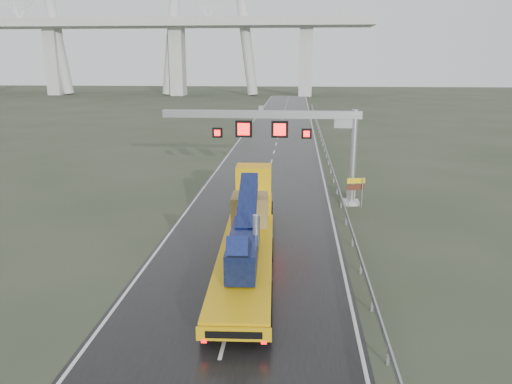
# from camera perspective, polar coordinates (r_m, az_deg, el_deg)

# --- Properties ---
(ground) EXTENTS (400.00, 400.00, 0.00)m
(ground) POSITION_cam_1_polar(r_m,az_deg,el_deg) (22.10, -2.88, -14.05)
(ground) COLOR #313928
(ground) RESTS_ON ground
(road) EXTENTS (11.00, 200.00, 0.02)m
(road) POSITION_cam_1_polar(r_m,az_deg,el_deg) (60.19, 2.07, 4.58)
(road) COLOR black
(road) RESTS_ON ground
(guardrail) EXTENTS (0.20, 140.00, 1.40)m
(guardrail) POSITION_cam_1_polar(r_m,az_deg,el_deg) (50.30, 8.51, 3.20)
(guardrail) COLOR gray
(guardrail) RESTS_ON ground
(sign_gantry) EXTENTS (14.90, 1.20, 7.42)m
(sign_gantry) POSITION_cam_1_polar(r_m,az_deg,el_deg) (37.52, 3.82, 7.02)
(sign_gantry) COLOR #B6B6B1
(sign_gantry) RESTS_ON ground
(heavy_haul_truck) EXTENTS (3.48, 18.63, 4.35)m
(heavy_haul_truck) POSITION_cam_1_polar(r_m,az_deg,el_deg) (28.77, -0.81, -3.38)
(heavy_haul_truck) COLOR gold
(heavy_haul_truck) RESTS_ON ground
(exit_sign_pair) EXTENTS (1.34, 0.36, 2.33)m
(exit_sign_pair) POSITION_cam_1_polar(r_m,az_deg,el_deg) (37.56, 11.33, 0.59)
(exit_sign_pair) COLOR #989CA0
(exit_sign_pair) RESTS_ON ground
(striped_barrier) EXTENTS (0.65, 0.40, 1.04)m
(striped_barrier) POSITION_cam_1_polar(r_m,az_deg,el_deg) (40.72, 10.81, 0.10)
(striped_barrier) COLOR red
(striped_barrier) RESTS_ON ground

